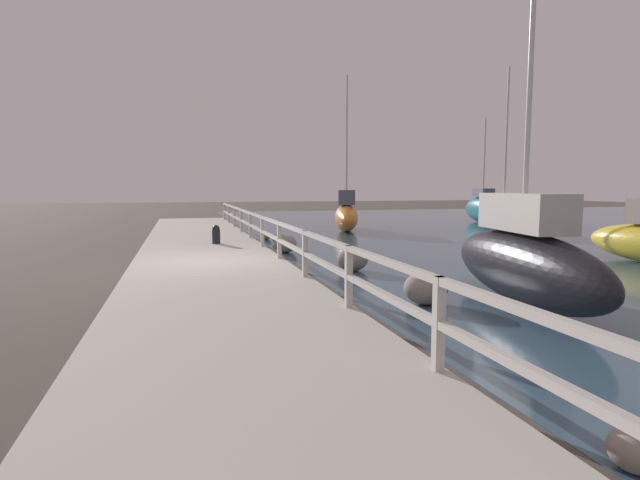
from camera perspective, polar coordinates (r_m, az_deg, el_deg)
The scene contains 14 objects.
ground_plane at distance 12.53m, azimuth -12.46°, elevation -3.38°, with size 120.00×120.00×0.00m, color #4C473D.
dock_walkway at distance 12.52m, azimuth -12.47°, elevation -2.88°, with size 3.67×36.00×0.23m.
railing at distance 12.64m, azimuth -4.68°, elevation 0.75°, with size 0.10×32.50×0.93m.
boulder_downstream at distance 19.55m, azimuth -6.19°, elevation 0.49°, with size 0.40×0.36×0.30m.
boulder_far_strip at distance 12.13m, azimuth 3.76°, elevation -2.20°, with size 0.77×0.69×0.57m.
boulder_upstream at distance 18.10m, azimuth -4.73°, elevation 0.18°, with size 0.49×0.44×0.37m.
boulder_mid_strip at distance 4.45m, azimuth 32.62°, elevation -19.49°, with size 0.44×0.39×0.33m.
boulder_water_edge at distance 8.83m, azimuth 12.01°, elevation -5.39°, with size 0.77×0.69×0.58m.
boulder_near_dock at distance 15.53m, azimuth -3.99°, elevation -0.46°, with size 0.73×0.65×0.54m.
mooring_bollard at distance 16.33m, azimuth -11.79°, elevation 0.64°, with size 0.26×0.26×0.60m.
sailboat_navy at distance 23.84m, azimuth 20.24°, elevation 2.56°, with size 3.53×5.95×7.26m.
sailboat_black at distance 9.35m, azimuth 22.13°, elevation -2.00°, with size 1.79×5.00×5.66m.
sailboat_orange at distance 23.49m, azimuth 3.03°, elevation 2.92°, with size 2.59×5.22×7.13m.
sailboat_teal at distance 30.58m, azimuth 18.10°, elevation 3.50°, with size 1.80×4.56×5.97m.
Camera 1 is at (-0.66, -12.35, 2.01)m, focal length 28.00 mm.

